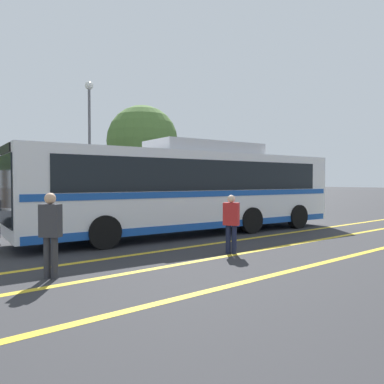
{
  "coord_description": "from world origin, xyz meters",
  "views": [
    {
      "loc": [
        -9.42,
        -11.36,
        2.0
      ],
      "look_at": [
        -0.54,
        -0.34,
        1.59
      ],
      "focal_mm": 35.0,
      "sensor_mm": 36.0,
      "label": 1
    }
  ],
  "objects_px": {
    "pedestrian_1": "(231,221)",
    "street_lamp": "(89,127)",
    "transit_bus": "(192,188)",
    "pedestrian_0": "(50,230)",
    "tree_0": "(142,141)"
  },
  "relations": [
    {
      "from": "pedestrian_0",
      "to": "tree_0",
      "type": "relative_size",
      "value": 0.25
    },
    {
      "from": "transit_bus",
      "to": "tree_0",
      "type": "xyz_separation_m",
      "value": [
        3.97,
        10.12,
        2.85
      ]
    },
    {
      "from": "pedestrian_0",
      "to": "pedestrian_1",
      "type": "relative_size",
      "value": 1.09
    },
    {
      "from": "pedestrian_0",
      "to": "pedestrian_1",
      "type": "bearing_deg",
      "value": -134.87
    },
    {
      "from": "pedestrian_0",
      "to": "street_lamp",
      "type": "xyz_separation_m",
      "value": [
        5.8,
        11.33,
        3.89
      ]
    },
    {
      "from": "transit_bus",
      "to": "pedestrian_0",
      "type": "xyz_separation_m",
      "value": [
        -6.37,
        -3.26,
        -0.75
      ]
    },
    {
      "from": "tree_0",
      "to": "pedestrian_1",
      "type": "bearing_deg",
      "value": -112.05
    },
    {
      "from": "transit_bus",
      "to": "tree_0",
      "type": "height_order",
      "value": "tree_0"
    },
    {
      "from": "pedestrian_0",
      "to": "street_lamp",
      "type": "bearing_deg",
      "value": -66.47
    },
    {
      "from": "pedestrian_1",
      "to": "transit_bus",
      "type": "bearing_deg",
      "value": -52.77
    },
    {
      "from": "street_lamp",
      "to": "tree_0",
      "type": "relative_size",
      "value": 1.06
    },
    {
      "from": "street_lamp",
      "to": "tree_0",
      "type": "height_order",
      "value": "street_lamp"
    },
    {
      "from": "pedestrian_1",
      "to": "street_lamp",
      "type": "bearing_deg",
      "value": -34.2
    },
    {
      "from": "pedestrian_0",
      "to": "pedestrian_1",
      "type": "distance_m",
      "value": 4.76
    },
    {
      "from": "transit_bus",
      "to": "street_lamp",
      "type": "relative_size",
      "value": 1.8
    }
  ]
}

